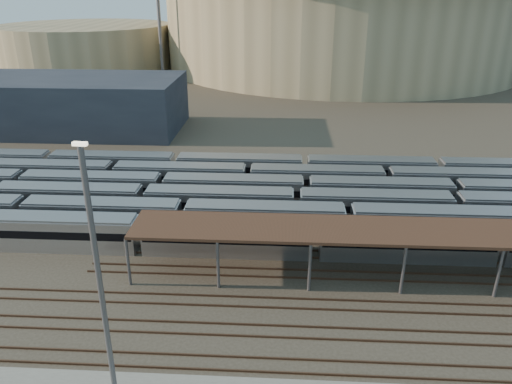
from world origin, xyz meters
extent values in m
plane|color=#383026|center=(0.00, 0.00, 0.00)|extent=(420.00, 420.00, 0.00)
cube|color=#BDBCC1|center=(-8.72, 8.00, 1.80)|extent=(112.00, 2.90, 3.60)
cube|color=#BDBCC1|center=(-4.89, 12.20, 1.80)|extent=(112.00, 2.90, 3.60)
cube|color=#BDBCC1|center=(8.20, 16.40, 1.80)|extent=(112.00, 2.90, 3.60)
cube|color=#BDBCC1|center=(9.51, 20.60, 1.80)|extent=(112.00, 2.90, 3.60)
cube|color=#BDBCC1|center=(1.67, 24.80, 1.80)|extent=(112.00, 2.90, 3.60)
cube|color=#BDBCC1|center=(-9.24, 29.00, 1.80)|extent=(112.00, 2.90, 3.60)
cylinder|color=#58585D|center=(-8.00, 1.30, 2.50)|extent=(0.30, 0.30, 5.00)
cylinder|color=#58585D|center=(-8.00, 6.70, 2.50)|extent=(0.30, 0.30, 5.00)
cylinder|color=#58585D|center=(0.57, 1.30, 2.50)|extent=(0.30, 0.30, 5.00)
cylinder|color=#58585D|center=(0.57, 6.70, 2.50)|extent=(0.30, 0.30, 5.00)
cylinder|color=#58585D|center=(9.14, 1.30, 2.50)|extent=(0.30, 0.30, 5.00)
cylinder|color=#58585D|center=(9.14, 6.70, 2.50)|extent=(0.30, 0.30, 5.00)
cylinder|color=#58585D|center=(17.71, 1.30, 2.50)|extent=(0.30, 0.30, 5.00)
cylinder|color=#58585D|center=(17.71, 6.70, 2.50)|extent=(0.30, 0.30, 5.00)
cylinder|color=#58585D|center=(26.29, 1.30, 2.50)|extent=(0.30, 0.30, 5.00)
cylinder|color=#58585D|center=(26.29, 6.70, 2.50)|extent=(0.30, 0.30, 5.00)
cube|color=#392417|center=(22.00, 4.00, 5.15)|extent=(60.00, 6.00, 0.30)
cube|color=#4C3323|center=(0.00, -1.75, 0.09)|extent=(170.00, 0.12, 0.18)
cube|color=#4C3323|center=(0.00, -0.25, 0.09)|extent=(170.00, 0.12, 0.18)
cube|color=#4C3323|center=(0.00, -5.75, 0.09)|extent=(170.00, 0.12, 0.18)
cube|color=#4C3323|center=(0.00, -4.25, 0.09)|extent=(170.00, 0.12, 0.18)
cube|color=#4C3323|center=(0.00, -9.75, 0.09)|extent=(170.00, 0.12, 0.18)
cube|color=#4C3323|center=(0.00, -8.25, 0.09)|extent=(170.00, 0.12, 0.18)
cylinder|color=tan|center=(25.00, 140.00, 14.00)|extent=(116.00, 116.00, 28.00)
cylinder|color=tan|center=(-60.00, 130.00, 7.00)|extent=(56.00, 56.00, 14.00)
cube|color=#1E232D|center=(-35.00, 55.00, 5.00)|extent=(42.00, 20.00, 10.00)
cylinder|color=#58585D|center=(-30.00, 110.00, 18.00)|extent=(1.00, 1.00, 36.00)
cylinder|color=#58585D|center=(-10.00, 160.00, 18.00)|extent=(1.00, 1.00, 36.00)
cylinder|color=#58585D|center=(-4.58, -13.48, 9.48)|extent=(0.36, 0.36, 18.56)
cube|color=#FFF2CC|center=(-4.58, -13.48, 18.86)|extent=(0.82, 0.35, 0.20)
camera|label=1|loc=(6.49, -38.79, 26.99)|focal=35.00mm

